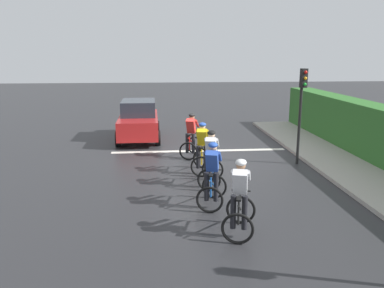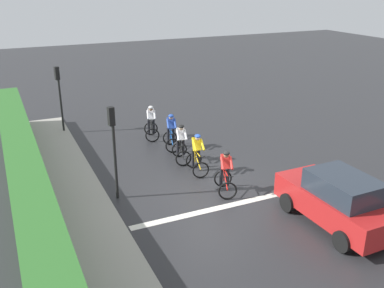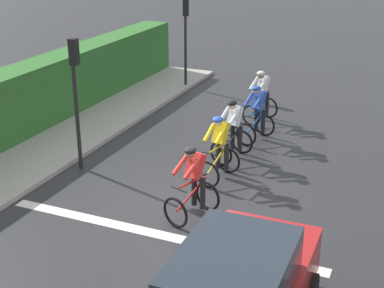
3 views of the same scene
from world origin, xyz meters
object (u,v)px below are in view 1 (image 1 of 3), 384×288
Objects in this scene: cyclist_lead at (240,199)px; traffic_light_near_crossing at (302,102)px; cyclist_mid at (211,160)px; cyclist_trailing at (191,136)px; cyclist_second at (212,176)px; cyclist_fourth at (202,149)px; car_red at (139,120)px.

traffic_light_near_crossing reaches higher than cyclist_lead.
cyclist_mid is at bearing -86.70° from cyclist_lead.
cyclist_mid is at bearing 94.92° from cyclist_trailing.
cyclist_trailing is at bearing -88.69° from cyclist_second.
cyclist_fourth is at bearing -86.28° from cyclist_lead.
car_red is at bearing -58.13° from cyclist_trailing.
car_red reaches higher than cyclist_second.
car_red reaches higher than cyclist_fourth.
cyclist_second is 5.28m from traffic_light_near_crossing.
car_red is (2.58, -9.97, 0.08)m from cyclist_lead.
cyclist_lead is at bearing 93.72° from cyclist_fourth.
cyclist_fourth and cyclist_trailing have the same top height.
cyclist_second is 4.92m from cyclist_trailing.
cyclist_second is 0.40× the size of car_red.
cyclist_fourth is at bearing 95.05° from cyclist_trailing.
cyclist_trailing is at bearing -19.37° from traffic_light_near_crossing.
cyclist_fourth is (-0.07, -2.89, 0.00)m from cyclist_second.
cyclist_mid is 3.37m from cyclist_trailing.
cyclist_second is (0.36, -1.66, 0.00)m from cyclist_lead.
cyclist_second is at bearing 45.37° from traffic_light_near_crossing.
cyclist_lead is 6.59m from cyclist_trailing.
cyclist_lead is 1.70m from cyclist_second.
cyclist_trailing is (0.11, -4.91, 0.00)m from cyclist_second.
cyclist_mid is 0.40× the size of car_red.
cyclist_fourth is 5.88m from car_red.
cyclist_second is 2.90m from cyclist_fourth.
traffic_light_near_crossing reaches higher than cyclist_fourth.
traffic_light_near_crossing is (-3.40, -2.07, 1.43)m from cyclist_mid.
cyclist_mid is at bearing 94.72° from cyclist_fourth.
cyclist_second is at bearing 91.31° from cyclist_trailing.
cyclist_second and cyclist_trailing have the same top height.
cyclist_mid is at bearing 31.33° from traffic_light_near_crossing.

